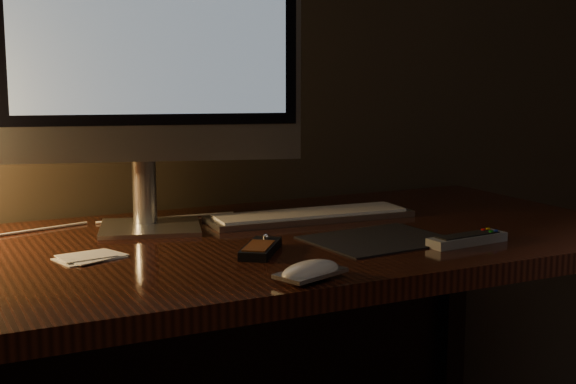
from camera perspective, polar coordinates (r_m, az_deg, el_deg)
name	(u,v)px	position (r m, az deg, el deg)	size (l,w,h in m)	color
desk	(241,292)	(1.69, -3.39, -7.11)	(1.60, 0.75, 0.75)	#37160C
monitor	(146,40)	(1.65, -10.07, 10.60)	(0.61, 0.23, 0.66)	silver
keyboard	(310,215)	(1.78, 1.58, -1.67)	(0.46, 0.13, 0.02)	silver
mousepad	(379,239)	(1.58, 6.47, -3.38)	(0.26, 0.21, 0.00)	black
mouse	(311,274)	(1.28, 1.62, -5.85)	(0.12, 0.06, 0.02)	white
media_remote	(261,248)	(1.46, -1.96, -4.01)	(0.13, 0.14, 0.03)	black
tv_remote	(467,239)	(1.57, 12.63, -3.29)	(0.18, 0.06, 0.02)	gray
papers	(90,257)	(1.47, -13.93, -4.51)	(0.11, 0.08, 0.01)	white
cable	(94,226)	(1.74, -13.62, -2.37)	(0.01, 0.01, 0.64)	white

